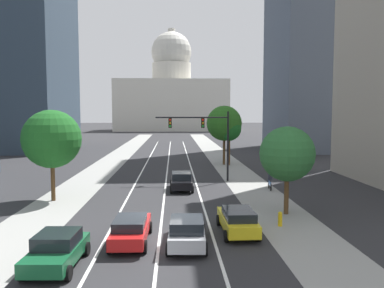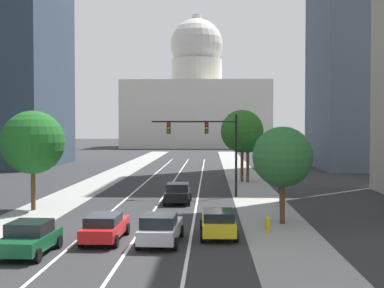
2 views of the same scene
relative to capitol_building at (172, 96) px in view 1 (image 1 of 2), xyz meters
name	(u,v)px [view 1 (image 1 of 2)]	position (x,y,z in m)	size (l,w,h in m)	color
ground_plane	(169,156)	(0.00, -89.30, -13.37)	(400.00, 400.00, 0.00)	#2B2B2D
sidewalk_left	(113,160)	(-7.94, -94.30, -13.37)	(4.13, 130.00, 0.01)	gray
sidewalk_right	(223,160)	(7.94, -94.30, -13.37)	(4.13, 130.00, 0.01)	gray
lane_stripe_left	(143,170)	(-2.94, -104.30, -13.36)	(0.16, 90.00, 0.01)	white
lane_stripe_center	(167,170)	(0.00, -104.30, -13.36)	(0.16, 90.00, 0.01)	white
lane_stripe_right	(192,170)	(2.94, -104.30, -13.36)	(0.16, 90.00, 0.01)	white
office_tower_far_right	(324,5)	(28.14, -79.59, 12.83)	(18.35, 18.79, 52.33)	#4C5666
capitol_building	(172,96)	(0.00, 0.00, 0.00)	(42.05, 23.44, 38.66)	beige
car_black	(182,181)	(1.47, -116.18, -12.57)	(2.03, 4.23, 1.55)	black
car_silver	(187,231)	(1.46, -130.73, -12.57)	(2.16, 4.72, 1.58)	#B2B5BA
car_green	(57,250)	(-4.40, -133.18, -12.59)	(2.24, 4.26, 1.54)	#14512D
car_yellow	(238,220)	(4.41, -128.81, -12.60)	(2.02, 4.54, 1.46)	yellow
car_red	(131,229)	(-1.47, -130.15, -12.62)	(2.00, 4.81, 1.43)	red
traffic_signal_mast	(206,132)	(3.97, -112.07, -8.45)	(7.26, 0.39, 6.97)	black
fire_hydrant	(280,219)	(7.20, -127.56, -12.91)	(0.26, 0.35, 0.91)	yellow
cyclist	(270,180)	(9.32, -116.57, -12.52)	(0.38, 1.70, 1.72)	black
street_tree_mid_right	(287,154)	(8.38, -124.76, -9.29)	(3.70, 3.70, 5.95)	#51381E
street_tree_near_right	(224,123)	(7.41, -99.64, -7.93)	(4.62, 4.62, 7.76)	#51381E
street_tree_far_right	(229,129)	(7.98, -100.21, -8.65)	(3.16, 3.16, 6.34)	#51381E
street_tree_near_left	(52,139)	(-8.60, -119.99, -8.56)	(4.50, 4.50, 7.08)	#51381E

